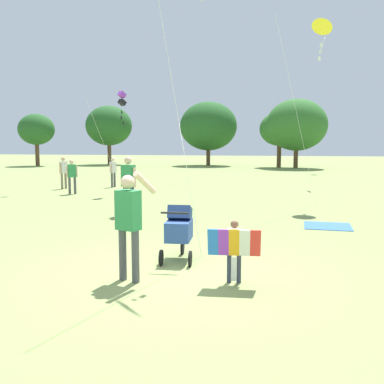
% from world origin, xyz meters
% --- Properties ---
extents(ground_plane, '(120.00, 120.00, 0.00)m').
position_xyz_m(ground_plane, '(0.00, 0.00, 0.00)').
color(ground_plane, '#849351').
extents(treeline_distant, '(26.71, 7.22, 5.74)m').
position_xyz_m(treeline_distant, '(-4.00, 31.18, 3.50)').
color(treeline_distant, brown).
rests_on(treeline_distant, ground).
extents(child_with_butterfly_kite, '(0.80, 0.35, 0.99)m').
position_xyz_m(child_with_butterfly_kite, '(1.10, -0.22, 0.60)').
color(child_with_butterfly_kite, '#33384C').
rests_on(child_with_butterfly_kite, ground).
extents(person_adult_flyer, '(0.65, 0.50, 1.75)m').
position_xyz_m(person_adult_flyer, '(-0.53, -0.37, 1.01)').
color(person_adult_flyer, '#4C4C51').
rests_on(person_adult_flyer, ground).
extents(stroller, '(0.57, 1.09, 1.03)m').
position_xyz_m(stroller, '(0.00, 0.96, 0.61)').
color(stroller, black).
rests_on(stroller, ground).
extents(kite_orange_delta, '(0.94, 2.17, 4.23)m').
position_xyz_m(kite_orange_delta, '(-4.30, 10.55, 3.89)').
color(kite_orange_delta, purple).
rests_on(kite_orange_delta, ground).
extents(kite_blue_high, '(2.03, 2.76, 6.24)m').
position_xyz_m(kite_blue_high, '(3.32, 8.77, 5.93)').
color(kite_blue_high, yellow).
rests_on(kite_blue_high, ground).
extents(person_red_shirt, '(0.39, 0.33, 1.44)m').
position_xyz_m(person_red_shirt, '(-6.36, 10.08, 0.85)').
color(person_red_shirt, '#4C4C51').
rests_on(person_red_shirt, ground).
extents(person_sitting_far, '(0.30, 0.45, 1.48)m').
position_xyz_m(person_sitting_far, '(-7.64, 11.93, 0.87)').
color(person_sitting_far, '#7F705B').
rests_on(person_sitting_far, ground).
extents(person_couple_left, '(0.53, 0.35, 1.74)m').
position_xyz_m(person_couple_left, '(-2.43, 5.48, 1.03)').
color(person_couple_left, '#33384C').
rests_on(person_couple_left, ground).
extents(person_kid_running, '(0.26, 0.44, 1.41)m').
position_xyz_m(person_kid_running, '(-5.64, 13.01, 0.83)').
color(person_kid_running, '#4C4C51').
rests_on(person_kid_running, ground).
extents(picnic_blanket, '(1.25, 1.17, 0.02)m').
position_xyz_m(picnic_blanket, '(3.17, 4.71, 0.01)').
color(picnic_blanket, '#3366B2').
rests_on(picnic_blanket, ground).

